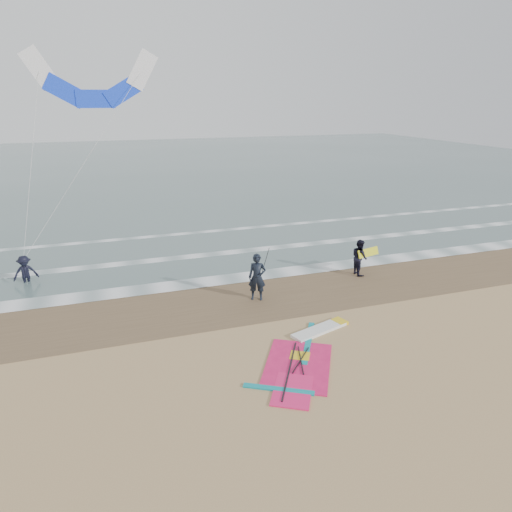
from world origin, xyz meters
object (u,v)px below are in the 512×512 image
object	(u,v)px
person_walking	(359,257)
surf_kite	(94,84)
person_standing	(257,277)
person_wading	(24,266)
windsurf_rig	(306,355)

from	to	relation	value
person_walking	surf_kite	xyz separation A→B (m)	(-11.28, 7.03, 7.89)
person_standing	person_wading	size ratio (longest dim) A/B	1.21
person_standing	person_walking	size ratio (longest dim) A/B	1.15
surf_kite	person_standing	bearing A→B (deg)	-55.50
person_standing	person_walking	world-z (taller)	person_standing
windsurf_rig	person_walking	distance (m)	8.21
windsurf_rig	person_standing	distance (m)	4.89
person_walking	person_wading	xyz separation A→B (m)	(-15.19, 3.96, -0.04)
person_wading	windsurf_rig	bearing A→B (deg)	-57.18
person_standing	person_wading	xyz separation A→B (m)	(-9.57, 5.16, -0.18)
windsurf_rig	surf_kite	xyz separation A→B (m)	(-5.74, 13.03, 8.74)
person_wading	surf_kite	bearing A→B (deg)	26.87
person_standing	surf_kite	xyz separation A→B (m)	(-5.66, 8.23, 7.76)
person_walking	windsurf_rig	bearing A→B (deg)	139.23
surf_kite	person_walking	bearing A→B (deg)	-31.91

